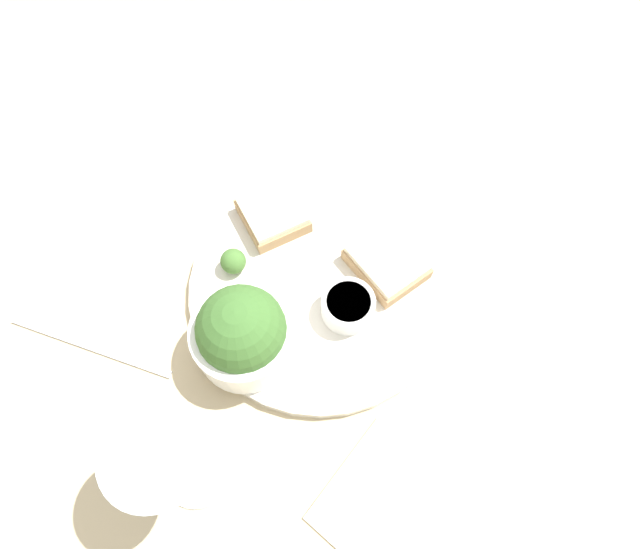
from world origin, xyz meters
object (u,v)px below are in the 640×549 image
(cheese_toast_near, at_px, (387,262))
(sauce_ramekin, at_px, (348,306))
(napkin, at_px, (392,508))
(fork, at_px, (90,346))
(wine_glass, at_px, (170,460))
(cheese_toast_far, at_px, (272,215))
(salad_bowl, at_px, (243,333))

(cheese_toast_near, bearing_deg, sauce_ramekin, 106.48)
(sauce_ramekin, distance_m, cheese_toast_near, 0.07)
(napkin, distance_m, fork, 0.36)
(wine_glass, bearing_deg, sauce_ramekin, -76.15)
(cheese_toast_far, bearing_deg, napkin, 167.77)
(salad_bowl, xyz_separation_m, napkin, (-0.21, -0.03, -0.05))
(salad_bowl, bearing_deg, fork, 55.36)
(salad_bowl, relative_size, sauce_ramekin, 1.83)
(wine_glass, height_order, napkin, wine_glass)
(fork, bearing_deg, cheese_toast_far, -85.30)
(salad_bowl, relative_size, fork, 0.66)
(sauce_ramekin, bearing_deg, wine_glass, 103.85)
(salad_bowl, height_order, fork, salad_bowl)
(napkin, bearing_deg, fork, 29.51)
(cheese_toast_far, bearing_deg, wine_glass, 133.75)
(wine_glass, bearing_deg, napkin, -133.63)
(sauce_ramekin, distance_m, cheese_toast_far, 0.15)
(napkin, bearing_deg, wine_glass, 46.37)
(cheese_toast_near, bearing_deg, fork, 71.66)
(cheese_toast_near, bearing_deg, salad_bowl, 87.49)
(sauce_ramekin, relative_size, wine_glass, 0.39)
(wine_glass, relative_size, fork, 0.93)
(cheese_toast_far, height_order, fork, cheese_toast_far)
(napkin, relative_size, fork, 0.93)
(cheese_toast_far, bearing_deg, salad_bowl, 138.74)
(cheese_toast_near, bearing_deg, wine_glass, 104.48)
(salad_bowl, height_order, sauce_ramekin, salad_bowl)
(cheese_toast_far, distance_m, wine_glass, 0.30)
(salad_bowl, relative_size, napkin, 0.71)
(sauce_ramekin, distance_m, fork, 0.29)
(sauce_ramekin, relative_size, cheese_toast_near, 0.68)
(sauce_ramekin, bearing_deg, cheese_toast_near, -73.52)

